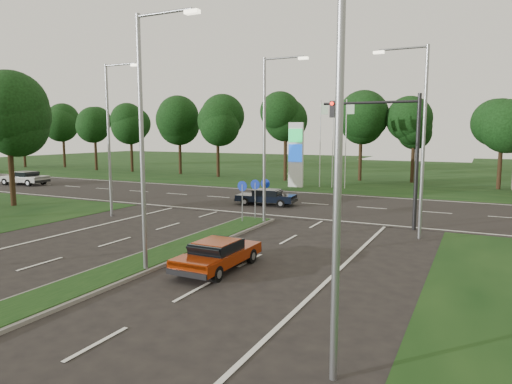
% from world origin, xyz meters
% --- Properties ---
extents(verge_far, '(160.00, 50.00, 0.02)m').
position_xyz_m(verge_far, '(0.00, 55.00, 0.00)').
color(verge_far, black).
rests_on(verge_far, ground).
extents(cross_road, '(160.00, 12.00, 0.02)m').
position_xyz_m(cross_road, '(0.00, 24.00, 0.00)').
color(cross_road, black).
rests_on(cross_road, ground).
extents(median_kerb, '(2.00, 26.00, 0.12)m').
position_xyz_m(median_kerb, '(0.00, 4.00, 0.06)').
color(median_kerb, slate).
rests_on(median_kerb, ground).
extents(streetlight_median_near, '(2.53, 0.22, 9.00)m').
position_xyz_m(streetlight_median_near, '(1.00, 6.00, 5.08)').
color(streetlight_median_near, gray).
rests_on(streetlight_median_near, ground).
extents(streetlight_median_far, '(2.53, 0.22, 9.00)m').
position_xyz_m(streetlight_median_far, '(1.00, 16.00, 5.08)').
color(streetlight_median_far, gray).
rests_on(streetlight_median_far, ground).
extents(streetlight_left_far, '(2.53, 0.22, 9.00)m').
position_xyz_m(streetlight_left_far, '(-8.30, 14.00, 5.08)').
color(streetlight_left_far, gray).
rests_on(streetlight_left_far, ground).
extents(streetlight_right_far, '(2.53, 0.22, 9.00)m').
position_xyz_m(streetlight_right_far, '(8.80, 16.00, 5.08)').
color(streetlight_right_far, gray).
rests_on(streetlight_right_far, ground).
extents(streetlight_right_near, '(2.53, 0.22, 9.00)m').
position_xyz_m(streetlight_right_near, '(8.80, 2.00, 5.08)').
color(streetlight_right_near, gray).
rests_on(streetlight_right_near, ground).
extents(traffic_signal, '(5.10, 0.42, 7.00)m').
position_xyz_m(traffic_signal, '(7.19, 18.00, 4.65)').
color(traffic_signal, black).
rests_on(traffic_signal, ground).
extents(median_signs, '(1.16, 1.76, 2.38)m').
position_xyz_m(median_signs, '(0.00, 16.40, 1.71)').
color(median_signs, gray).
rests_on(median_signs, ground).
extents(gas_pylon, '(5.80, 1.26, 8.00)m').
position_xyz_m(gas_pylon, '(-3.79, 33.05, 3.20)').
color(gas_pylon, silver).
rests_on(gas_pylon, ground).
extents(tree_left_far, '(5.20, 5.20, 8.86)m').
position_xyz_m(tree_left_far, '(-17.90, 13.93, 6.11)').
color(tree_left_far, black).
rests_on(tree_left_far, ground).
extents(treeline_far, '(6.00, 6.00, 9.90)m').
position_xyz_m(treeline_far, '(0.10, 39.93, 6.83)').
color(treeline_far, black).
rests_on(treeline_far, ground).
extents(red_sedan, '(1.66, 3.99, 1.10)m').
position_xyz_m(red_sedan, '(2.96, 7.46, 0.59)').
color(red_sedan, maroon).
rests_on(red_sedan, ground).
extents(navy_sedan, '(4.22, 2.12, 1.11)m').
position_xyz_m(navy_sedan, '(-1.88, 22.01, 0.60)').
color(navy_sedan, black).
rests_on(navy_sedan, ground).
extents(far_car_a, '(4.78, 2.45, 1.33)m').
position_xyz_m(far_car_a, '(-28.35, 22.97, 0.71)').
color(far_car_a, '#AFAFAF').
rests_on(far_car_a, ground).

